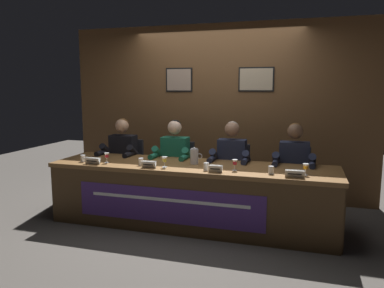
# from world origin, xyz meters

# --- Properties ---
(ground_plane) EXTENTS (12.00, 12.00, 0.00)m
(ground_plane) POSITION_xyz_m (0.00, 0.00, 0.00)
(ground_plane) COLOR #4C4742
(wall_back_panelled) EXTENTS (4.64, 0.14, 2.60)m
(wall_back_panelled) POSITION_xyz_m (0.00, 1.32, 1.30)
(wall_back_panelled) COLOR brown
(wall_back_panelled) RESTS_ON ground_plane
(conference_table) EXTENTS (3.44, 0.88, 0.75)m
(conference_table) POSITION_xyz_m (-0.00, -0.12, 0.52)
(conference_table) COLOR brown
(conference_table) RESTS_ON ground_plane
(chair_far_left) EXTENTS (0.44, 0.44, 0.91)m
(chair_far_left) POSITION_xyz_m (-1.18, 0.62, 0.45)
(chair_far_left) COLOR black
(chair_far_left) RESTS_ON ground_plane
(panelist_far_left) EXTENTS (0.51, 0.48, 1.24)m
(panelist_far_left) POSITION_xyz_m (-1.18, 0.42, 0.72)
(panelist_far_left) COLOR black
(panelist_far_left) RESTS_ON ground_plane
(nameplate_far_left) EXTENTS (0.20, 0.06, 0.08)m
(nameplate_far_left) POSITION_xyz_m (-1.16, -0.33, 0.79)
(nameplate_far_left) COLOR white
(nameplate_far_left) RESTS_ON conference_table
(juice_glass_far_left) EXTENTS (0.06, 0.06, 0.12)m
(juice_glass_far_left) POSITION_xyz_m (-1.04, -0.20, 0.83)
(juice_glass_far_left) COLOR white
(juice_glass_far_left) RESTS_ON conference_table
(water_cup_far_left) EXTENTS (0.06, 0.06, 0.08)m
(water_cup_far_left) POSITION_xyz_m (-1.36, -0.23, 0.78)
(water_cup_far_left) COLOR silver
(water_cup_far_left) RESTS_ON conference_table
(chair_center_left) EXTENTS (0.44, 0.44, 0.91)m
(chair_center_left) POSITION_xyz_m (-0.39, 0.62, 0.45)
(chair_center_left) COLOR black
(chair_center_left) RESTS_ON ground_plane
(panelist_center_left) EXTENTS (0.51, 0.48, 1.24)m
(panelist_center_left) POSITION_xyz_m (-0.39, 0.42, 0.72)
(panelist_center_left) COLOR black
(panelist_center_left) RESTS_ON ground_plane
(nameplate_center_left) EXTENTS (0.17, 0.06, 0.08)m
(nameplate_center_left) POSITION_xyz_m (-0.42, -0.33, 0.79)
(nameplate_center_left) COLOR white
(nameplate_center_left) RESTS_ON conference_table
(juice_glass_center_left) EXTENTS (0.06, 0.06, 0.12)m
(juice_glass_center_left) POSITION_xyz_m (-0.26, -0.24, 0.83)
(juice_glass_center_left) COLOR white
(juice_glass_center_left) RESTS_ON conference_table
(water_cup_center_left) EXTENTS (0.06, 0.06, 0.08)m
(water_cup_center_left) POSITION_xyz_m (-0.57, -0.21, 0.78)
(water_cup_center_left) COLOR silver
(water_cup_center_left) RESTS_ON conference_table
(chair_center_right) EXTENTS (0.44, 0.44, 0.91)m
(chair_center_right) POSITION_xyz_m (0.39, 0.62, 0.45)
(chair_center_right) COLOR black
(chair_center_right) RESTS_ON ground_plane
(panelist_center_right) EXTENTS (0.51, 0.48, 1.24)m
(panelist_center_right) POSITION_xyz_m (0.39, 0.42, 0.72)
(panelist_center_right) COLOR black
(panelist_center_right) RESTS_ON ground_plane
(nameplate_center_right) EXTENTS (0.15, 0.06, 0.08)m
(nameplate_center_right) POSITION_xyz_m (0.37, -0.33, 0.79)
(nameplate_center_right) COLOR white
(nameplate_center_right) RESTS_ON conference_table
(juice_glass_center_right) EXTENTS (0.06, 0.06, 0.12)m
(juice_glass_center_right) POSITION_xyz_m (0.55, -0.18, 0.83)
(juice_glass_center_right) COLOR white
(juice_glass_center_right) RESTS_ON conference_table
(water_cup_center_right) EXTENTS (0.06, 0.06, 0.08)m
(water_cup_center_right) POSITION_xyz_m (0.25, -0.26, 0.78)
(water_cup_center_right) COLOR silver
(water_cup_center_right) RESTS_ON conference_table
(chair_far_right) EXTENTS (0.44, 0.44, 0.91)m
(chair_far_right) POSITION_xyz_m (1.18, 0.62, 0.45)
(chair_far_right) COLOR black
(chair_far_right) RESTS_ON ground_plane
(panelist_far_right) EXTENTS (0.51, 0.48, 1.24)m
(panelist_far_right) POSITION_xyz_m (1.18, 0.42, 0.72)
(panelist_far_right) COLOR black
(panelist_far_right) RESTS_ON ground_plane
(nameplate_far_right) EXTENTS (0.20, 0.06, 0.08)m
(nameplate_far_right) POSITION_xyz_m (1.21, -0.33, 0.79)
(nameplate_far_right) COLOR white
(nameplate_far_right) RESTS_ON conference_table
(juice_glass_far_right) EXTENTS (0.06, 0.06, 0.12)m
(juice_glass_far_right) POSITION_xyz_m (1.31, -0.18, 0.83)
(juice_glass_far_right) COLOR white
(juice_glass_far_right) RESTS_ON conference_table
(water_cup_far_right) EXTENTS (0.06, 0.06, 0.08)m
(water_cup_far_right) POSITION_xyz_m (0.96, -0.23, 0.78)
(water_cup_far_right) COLOR silver
(water_cup_far_right) RESTS_ON conference_table
(water_pitcher_central) EXTENTS (0.15, 0.10, 0.21)m
(water_pitcher_central) POSITION_xyz_m (0.02, 0.04, 0.84)
(water_pitcher_central) COLOR silver
(water_pitcher_central) RESTS_ON conference_table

